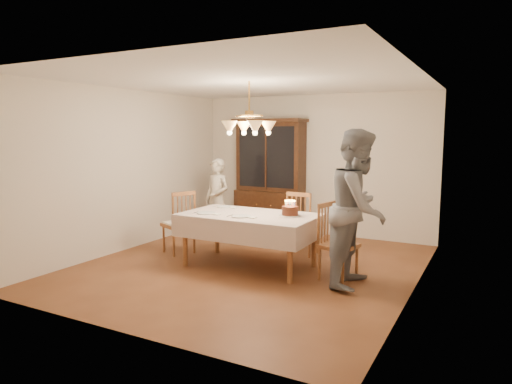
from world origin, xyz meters
The scene contains 14 objects.
ground centered at (0.00, 0.00, 0.00)m, with size 5.00×5.00×0.00m, color brown.
room_shell centered at (0.00, 0.00, 1.58)m, with size 5.00×5.00×5.00m.
dining_table centered at (0.00, 0.00, 0.68)m, with size 1.90×1.10×0.76m.
china_hutch centered at (-0.79, 2.25, 1.04)m, with size 1.38×0.54×2.16m.
chair_far_side centered at (0.42, 0.97, 0.44)m, with size 0.45×0.43×1.00m.
chair_left_end centered at (-1.35, 0.12, 0.45)m, with size 0.56×0.57×1.00m.
chair_right_end centered at (1.30, 0.01, 0.44)m, with size 0.50×0.52×1.00m.
elderly_woman centered at (-1.30, 1.18, 0.73)m, with size 0.53×0.35×1.46m, color beige.
adult_in_grey centered at (1.58, -0.06, 0.97)m, with size 0.95×0.74×1.95m, color slate.
birthday_cake centered at (0.57, 0.13, 0.82)m, with size 0.30×0.30×0.22m.
place_setting_near_left centered at (-0.55, -0.26, 0.77)m, with size 0.41×0.26×0.02m.
place_setting_near_right centered at (0.02, -0.24, 0.77)m, with size 0.41×0.26×0.02m.
place_setting_far_left centered at (-0.61, 0.34, 0.77)m, with size 0.38×0.23×0.02m.
chandelier centered at (0.00, 0.00, 1.98)m, with size 0.62×0.62×0.73m.
Camera 1 is at (3.08, -5.56, 1.89)m, focal length 32.00 mm.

